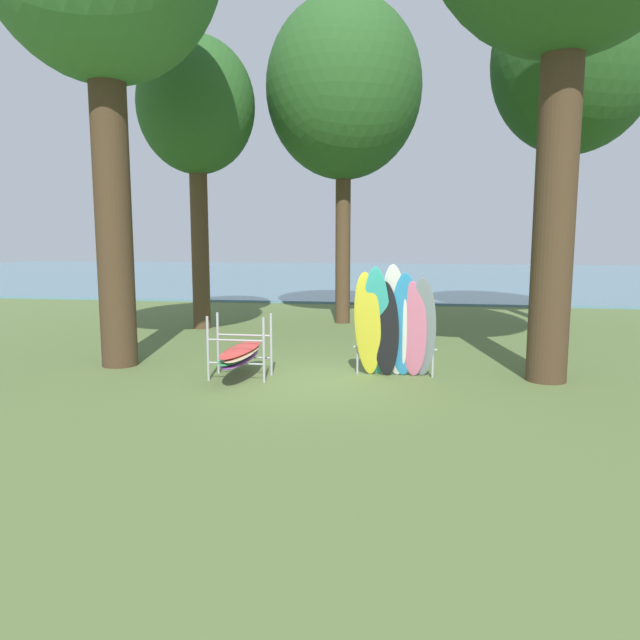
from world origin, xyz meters
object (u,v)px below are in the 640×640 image
tree_mid_behind (344,90)px  tree_far_right_back (574,60)px  board_storage_rack (241,353)px  tree_far_left_back (196,110)px  leaning_board_pile (394,326)px

tree_mid_behind → tree_far_right_back: 6.74m
board_storage_rack → tree_far_left_back: bearing=116.2°
tree_far_right_back → board_storage_rack: bearing=-134.4°
tree_mid_behind → board_storage_rack: 10.39m
tree_far_left_back → tree_far_right_back: 11.06m
tree_far_left_back → leaning_board_pile: (5.95, -5.67, -5.36)m
tree_far_right_back → leaning_board_pile: 11.27m
tree_far_left_back → leaning_board_pile: bearing=-43.6°
tree_far_right_back → leaning_board_pile: size_ratio=4.70×
leaning_board_pile → board_storage_rack: 3.04m
tree_mid_behind → tree_far_right_back: size_ratio=0.95×
leaning_board_pile → board_storage_rack: leaning_board_pile is taller
tree_far_right_back → board_storage_rack: size_ratio=5.00×
tree_mid_behind → board_storage_rack: size_ratio=4.73×
tree_mid_behind → tree_far_left_back: size_ratio=1.18×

